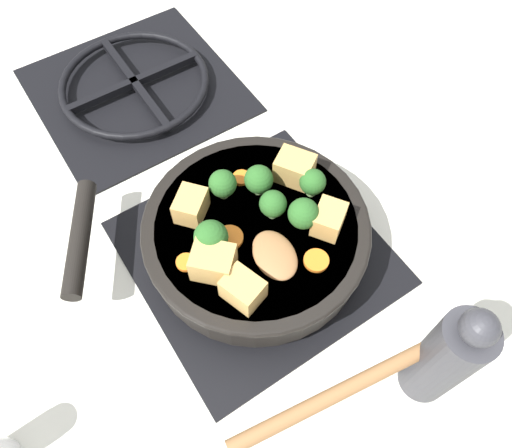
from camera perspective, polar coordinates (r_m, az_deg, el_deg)
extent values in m
plane|color=silver|center=(0.67, 0.00, -3.37)|extent=(2.40, 2.40, 0.00)
cube|color=black|center=(0.67, 0.00, -3.21)|extent=(0.31, 0.31, 0.01)
torus|color=black|center=(0.65, 0.00, -2.56)|extent=(0.24, 0.24, 0.01)
cube|color=black|center=(0.65, 0.00, -2.56)|extent=(0.01, 0.23, 0.01)
cube|color=black|center=(0.65, 0.00, -2.56)|extent=(0.23, 0.01, 0.01)
cube|color=black|center=(0.87, -13.53, 14.70)|extent=(0.31, 0.31, 0.01)
torus|color=black|center=(0.86, -13.75, 15.46)|extent=(0.24, 0.24, 0.01)
cube|color=black|center=(0.86, -13.75, 15.46)|extent=(0.01, 0.23, 0.01)
cube|color=black|center=(0.86, -13.75, 15.46)|extent=(0.23, 0.01, 0.01)
cylinder|color=black|center=(0.62, 0.00, -1.19)|extent=(0.27, 0.27, 0.05)
cylinder|color=brown|center=(0.62, 0.00, -1.01)|extent=(0.25, 0.25, 0.04)
torus|color=black|center=(0.61, 0.00, -0.19)|extent=(0.28, 0.28, 0.01)
cylinder|color=black|center=(0.64, -19.50, -1.49)|extent=(0.10, 0.15, 0.02)
ellipsoid|color=olive|center=(0.57, 2.16, -3.56)|extent=(0.06, 0.07, 0.01)
cylinder|color=olive|center=(0.53, 10.50, -17.94)|extent=(0.26, 0.05, 0.02)
cube|color=tan|center=(0.59, 8.32, 0.54)|extent=(0.05, 0.05, 0.03)
cube|color=tan|center=(0.60, -7.45, 2.10)|extent=(0.05, 0.05, 0.03)
cube|color=tan|center=(0.54, -1.51, -7.47)|extent=(0.05, 0.05, 0.03)
cube|color=tan|center=(0.63, 4.42, 6.38)|extent=(0.05, 0.06, 0.04)
cube|color=tan|center=(0.56, -4.92, -4.39)|extent=(0.06, 0.06, 0.04)
cylinder|color=#709956|center=(0.62, -3.73, 3.62)|extent=(0.01, 0.01, 0.01)
sphere|color=#285B23|center=(0.61, -3.83, 4.64)|extent=(0.03, 0.03, 0.03)
cylinder|color=#709956|center=(0.62, 0.31, 4.08)|extent=(0.01, 0.01, 0.01)
sphere|color=#285B23|center=(0.61, 0.32, 5.13)|extent=(0.04, 0.04, 0.04)
cylinder|color=#709956|center=(0.60, 5.30, 0.18)|extent=(0.01, 0.01, 0.01)
sphere|color=#285B23|center=(0.58, 5.46, 1.20)|extent=(0.04, 0.04, 0.04)
cylinder|color=#709956|center=(0.58, -5.01, -2.50)|extent=(0.01, 0.01, 0.01)
sphere|color=#285B23|center=(0.56, -5.16, -1.49)|extent=(0.04, 0.04, 0.04)
cylinder|color=#709956|center=(0.61, 1.82, 1.47)|extent=(0.01, 0.01, 0.01)
sphere|color=#285B23|center=(0.59, 1.87, 2.43)|extent=(0.03, 0.03, 0.03)
cylinder|color=#709956|center=(0.63, 6.20, 3.98)|extent=(0.01, 0.01, 0.01)
sphere|color=#285B23|center=(0.61, 6.36, 4.96)|extent=(0.03, 0.03, 0.03)
cylinder|color=orange|center=(0.59, -2.92, -1.78)|extent=(0.03, 0.03, 0.01)
cylinder|color=orange|center=(0.58, 6.90, -4.17)|extent=(0.03, 0.03, 0.01)
cylinder|color=orange|center=(0.58, -8.17, -4.14)|extent=(0.02, 0.02, 0.01)
cylinder|color=orange|center=(0.64, -1.68, 5.31)|extent=(0.02, 0.02, 0.01)
cylinder|color=#333338|center=(0.57, 20.62, -14.27)|extent=(0.05, 0.05, 0.16)
sphere|color=#333338|center=(0.48, 24.17, -10.78)|extent=(0.04, 0.04, 0.04)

